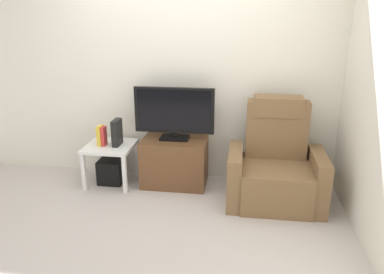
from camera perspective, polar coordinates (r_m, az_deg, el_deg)
ground_plane at (r=3.71m, az=-5.47°, el=-12.59°), size 6.40×6.40×0.00m
wall_back at (r=4.33m, az=-2.50°, el=10.38°), size 6.40×0.06×2.60m
wall_side at (r=3.32m, az=27.28°, el=5.86°), size 0.06×4.48×2.60m
tv_stand at (r=4.31m, az=-2.67°, el=-3.82°), size 0.73×0.47×0.55m
television at (r=4.14m, az=-2.74°, el=3.79°), size 0.89×0.20×0.59m
recliner_armchair at (r=4.01m, az=12.69°, el=-4.55°), size 0.98×0.78×1.08m
side_table at (r=4.41m, az=-12.40°, el=-2.08°), size 0.54×0.54×0.47m
subwoofer_box at (r=4.50m, az=-12.18°, el=-5.08°), size 0.28×0.28×0.28m
book_leftmost at (r=4.37m, az=-13.89°, el=0.21°), size 0.05×0.12×0.23m
book_middle at (r=4.35m, az=-13.34°, el=0.13°), size 0.04×0.11×0.22m
game_console at (r=4.32m, az=-11.44°, el=0.68°), size 0.07×0.20×0.30m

